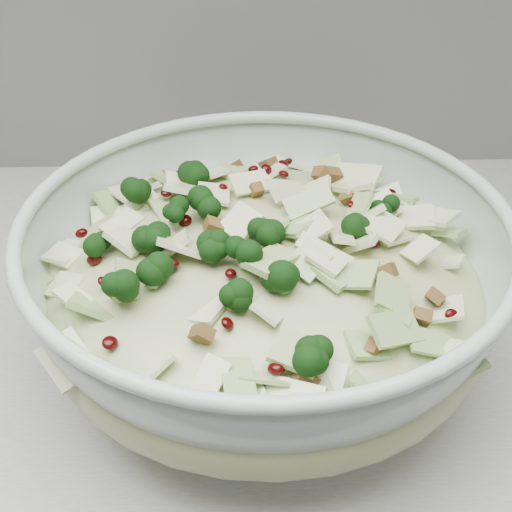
{
  "coord_description": "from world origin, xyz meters",
  "views": [
    {
      "loc": [
        -0.45,
        1.15,
        1.35
      ],
      "look_at": [
        -0.44,
        1.61,
        1.01
      ],
      "focal_mm": 50.0,
      "sensor_mm": 36.0,
      "label": 1
    }
  ],
  "objects": [
    {
      "name": "mixing_bowl",
      "position": [
        -0.43,
        1.6,
        0.98
      ],
      "size": [
        0.47,
        0.47,
        0.16
      ],
      "rotation": [
        0.0,
        0.0,
        -0.25
      ],
      "color": "#B2C4B5",
      "rests_on": "counter"
    },
    {
      "name": "salad",
      "position": [
        -0.43,
        1.6,
        1.01
      ],
      "size": [
        0.38,
        0.38,
        0.16
      ],
      "rotation": [
        0.0,
        0.0,
        -0.07
      ],
      "color": "#B9C184",
      "rests_on": "mixing_bowl"
    }
  ]
}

